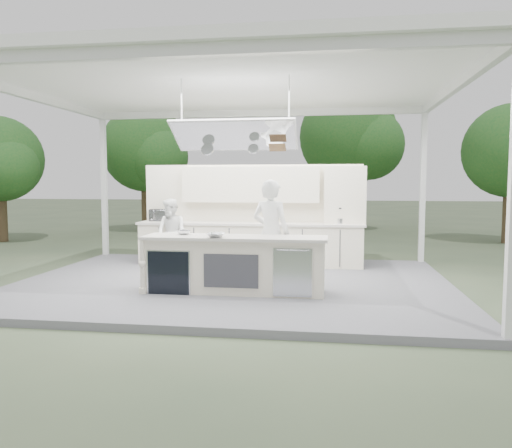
% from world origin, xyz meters
% --- Properties ---
extents(ground, '(90.00, 90.00, 0.00)m').
position_xyz_m(ground, '(0.00, 0.00, 0.00)').
color(ground, '#4D583D').
rests_on(ground, ground).
extents(stage_deck, '(8.00, 6.00, 0.12)m').
position_xyz_m(stage_deck, '(0.00, 0.00, 0.06)').
color(stage_deck, slate).
rests_on(stage_deck, ground).
extents(tent, '(8.20, 6.20, 3.86)m').
position_xyz_m(tent, '(0.00, -0.01, 3.71)').
color(tent, white).
rests_on(tent, ground).
extents(demo_island, '(3.10, 0.79, 0.95)m').
position_xyz_m(demo_island, '(0.18, -0.91, 0.60)').
color(demo_island, white).
rests_on(demo_island, stage_deck).
extents(back_counter, '(5.08, 0.72, 0.95)m').
position_xyz_m(back_counter, '(0.00, 1.90, 0.60)').
color(back_counter, white).
rests_on(back_counter, stage_deck).
extents(back_wall_unit, '(5.05, 0.48, 2.25)m').
position_xyz_m(back_wall_unit, '(0.44, 2.11, 1.57)').
color(back_wall_unit, white).
rests_on(back_wall_unit, stage_deck).
extents(tree_cluster, '(19.55, 9.40, 5.85)m').
position_xyz_m(tree_cluster, '(-0.16, 9.77, 3.29)').
color(tree_cluster, '#453722').
rests_on(tree_cluster, ground).
extents(head_chef, '(0.81, 0.66, 1.90)m').
position_xyz_m(head_chef, '(0.75, -0.39, 1.07)').
color(head_chef, white).
rests_on(head_chef, stage_deck).
extents(sous_chef, '(0.89, 0.81, 1.50)m').
position_xyz_m(sous_chef, '(-1.63, 1.31, 0.87)').
color(sous_chef, white).
rests_on(sous_chef, stage_deck).
extents(toaster_oven, '(0.54, 0.41, 0.27)m').
position_xyz_m(toaster_oven, '(-2.14, 2.08, 1.21)').
color(toaster_oven, '#B6B7BD').
rests_on(toaster_oven, back_counter).
extents(bowl_large, '(0.31, 0.31, 0.07)m').
position_xyz_m(bowl_large, '(-0.07, -1.15, 1.11)').
color(bowl_large, silver).
rests_on(bowl_large, demo_island).
extents(bowl_small, '(0.26, 0.26, 0.07)m').
position_xyz_m(bowl_small, '(-0.73, -0.78, 1.11)').
color(bowl_small, silver).
rests_on(bowl_small, demo_island).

